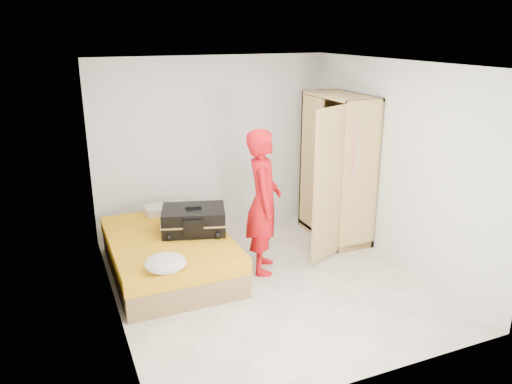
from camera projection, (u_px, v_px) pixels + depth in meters
name	position (u px, v px, depth m)	size (l,w,h in m)	color
room	(268.00, 179.00, 5.75)	(4.00, 4.02, 2.60)	beige
bed	(170.00, 254.00, 6.29)	(1.42, 2.02, 0.50)	olive
wardrobe	(336.00, 173.00, 7.13)	(1.12, 1.42, 2.10)	#DCB16B
person	(263.00, 202.00, 6.17)	(0.67, 0.44, 1.83)	red
suitcase	(194.00, 220.00, 6.30)	(0.93, 0.78, 0.34)	black
round_cushion	(165.00, 263.00, 5.30)	(0.44, 0.44, 0.17)	silver
pillow	(166.00, 209.00, 7.00)	(0.57, 0.29, 0.10)	silver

